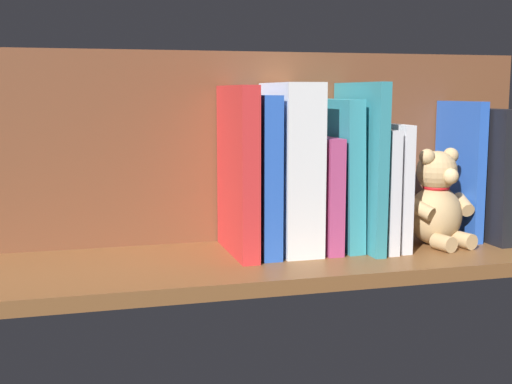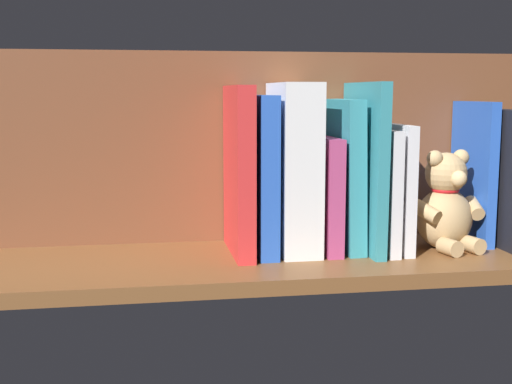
# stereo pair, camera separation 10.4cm
# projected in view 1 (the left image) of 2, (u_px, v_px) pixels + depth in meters

# --- Properties ---
(ground_plane) EXTENTS (1.04, 0.29, 0.02)m
(ground_plane) POSITION_uv_depth(u_px,v_px,m) (256.00, 262.00, 1.06)
(ground_plane) COLOR brown
(shelf_back_panel) EXTENTS (1.04, 0.02, 0.32)m
(shelf_back_panel) POSITION_uv_depth(u_px,v_px,m) (237.00, 147.00, 1.15)
(shelf_back_panel) COLOR brown
(shelf_back_panel) RESTS_ON ground_plane
(book_0) EXTENTS (0.02, 0.19, 0.20)m
(book_0) POSITION_uv_depth(u_px,v_px,m) (497.00, 180.00, 1.17)
(book_0) COLOR green
(book_0) RESTS_ON ground_plane
(book_1) EXTENTS (0.03, 0.17, 0.22)m
(book_1) POSITION_uv_depth(u_px,v_px,m) (480.00, 174.00, 1.17)
(book_1) COLOR black
(book_1) RESTS_ON ground_plane
(book_2) EXTENTS (0.02, 0.14, 0.23)m
(book_2) POSITION_uv_depth(u_px,v_px,m) (459.00, 170.00, 1.18)
(book_2) COLOR blue
(book_2) RESTS_ON ground_plane
(teddy_bear) EXTENTS (0.13, 0.12, 0.16)m
(teddy_bear) POSITION_uv_depth(u_px,v_px,m) (438.00, 203.00, 1.12)
(teddy_bear) COLOR tan
(teddy_bear) RESTS_ON ground_plane
(book_3) EXTENTS (0.02, 0.17, 0.20)m
(book_3) POSITION_uv_depth(u_px,v_px,m) (385.00, 184.00, 1.12)
(book_3) COLOR silver
(book_3) RESTS_ON ground_plane
(book_4) EXTENTS (0.02, 0.18, 0.19)m
(book_4) POSITION_uv_depth(u_px,v_px,m) (372.00, 187.00, 1.12)
(book_4) COLOR silver
(book_4) RESTS_ON ground_plane
(book_5) EXTENTS (0.02, 0.18, 0.27)m
(book_5) POSITION_uv_depth(u_px,v_px,m) (359.00, 166.00, 1.10)
(book_5) COLOR teal
(book_5) RESTS_ON ground_plane
(book_6) EXTENTS (0.03, 0.16, 0.24)m
(book_6) POSITION_uv_depth(u_px,v_px,m) (338.00, 173.00, 1.11)
(book_6) COLOR teal
(book_6) RESTS_ON ground_plane
(book_7) EXTENTS (0.03, 0.16, 0.18)m
(book_7) POSITION_uv_depth(u_px,v_px,m) (319.00, 192.00, 1.10)
(book_7) COLOR #B23F72
(book_7) RESTS_ON ground_plane
(dictionary_thick_white) EXTENTS (0.06, 0.16, 0.26)m
(dictionary_thick_white) POSITION_uv_depth(u_px,v_px,m) (290.00, 167.00, 1.08)
(dictionary_thick_white) COLOR white
(dictionary_thick_white) RESTS_ON ground_plane
(book_8) EXTENTS (0.03, 0.16, 0.25)m
(book_8) POSITION_uv_depth(u_px,v_px,m) (259.00, 174.00, 1.07)
(book_8) COLOR blue
(book_8) RESTS_ON ground_plane
(book_9) EXTENTS (0.03, 0.17, 0.26)m
(book_9) POSITION_uv_depth(u_px,v_px,m) (237.00, 170.00, 1.05)
(book_9) COLOR red
(book_9) RESTS_ON ground_plane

